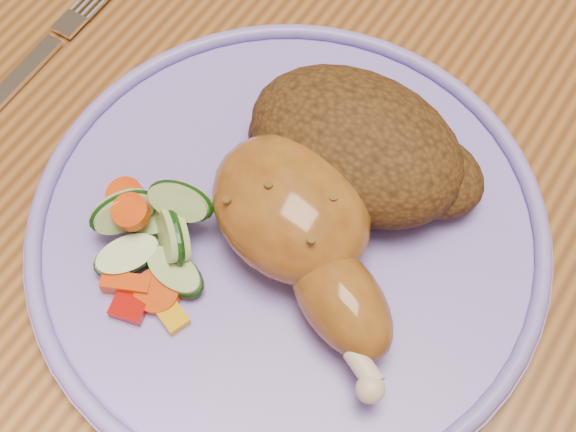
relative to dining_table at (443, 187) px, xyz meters
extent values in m
plane|color=brown|center=(0.00, 0.00, -0.67)|extent=(4.00, 4.00, 0.00)
cube|color=brown|center=(0.00, 0.00, 0.06)|extent=(0.90, 1.40, 0.04)
cylinder|color=#4C2D16|center=(-0.18, 0.37, -0.46)|extent=(0.04, 0.04, 0.41)
cylinder|color=#8572DD|center=(-0.05, -0.13, 0.09)|extent=(0.31, 0.31, 0.01)
torus|color=#8572DD|center=(-0.05, -0.13, 0.10)|extent=(0.31, 0.31, 0.01)
ellipsoid|color=#985B1F|center=(-0.05, -0.13, 0.12)|extent=(0.12, 0.11, 0.05)
ellipsoid|color=#985B1F|center=(0.00, -0.16, 0.12)|extent=(0.09, 0.07, 0.04)
sphere|color=beige|center=(0.04, -0.20, 0.12)|extent=(0.02, 0.02, 0.02)
ellipsoid|color=#4D2E13|center=(-0.04, -0.08, 0.12)|extent=(0.13, 0.10, 0.06)
ellipsoid|color=#4D2E13|center=(0.00, -0.06, 0.11)|extent=(0.07, 0.05, 0.04)
ellipsoid|color=#4D2E13|center=(-0.08, -0.08, 0.11)|extent=(0.06, 0.05, 0.03)
cube|color=#A50A05|center=(-0.10, -0.22, 0.10)|extent=(0.02, 0.02, 0.01)
cube|color=#E5A507|center=(-0.07, -0.22, 0.10)|extent=(0.02, 0.02, 0.01)
cylinder|color=#EA4607|center=(-0.12, -0.18, 0.12)|extent=(0.02, 0.02, 0.01)
cylinder|color=#EA4607|center=(-0.14, -0.17, 0.10)|extent=(0.02, 0.02, 0.01)
cube|color=#EA4607|center=(-0.11, -0.21, 0.10)|extent=(0.03, 0.02, 0.01)
cylinder|color=#EA4607|center=(-0.09, -0.21, 0.10)|extent=(0.03, 0.03, 0.01)
cylinder|color=#B8D087|center=(-0.12, -0.17, 0.10)|extent=(0.05, 0.05, 0.02)
cylinder|color=#B8D087|center=(-0.10, -0.16, 0.12)|extent=(0.04, 0.04, 0.03)
cylinder|color=#B8D087|center=(-0.09, -0.19, 0.10)|extent=(0.04, 0.04, 0.01)
cylinder|color=#B8D087|center=(-0.13, -0.18, 0.11)|extent=(0.04, 0.04, 0.04)
cylinder|color=#B8D087|center=(-0.12, -0.20, 0.10)|extent=(0.05, 0.05, 0.02)
cylinder|color=#B8D087|center=(-0.10, -0.18, 0.11)|extent=(0.04, 0.04, 0.04)
cylinder|color=#B8D087|center=(-0.13, -0.18, 0.10)|extent=(0.04, 0.04, 0.02)
cube|color=silver|center=(-0.27, -0.15, 0.09)|extent=(0.01, 0.11, 0.00)
cube|color=silver|center=(-0.27, -0.08, 0.09)|extent=(0.02, 0.06, 0.00)
camera|label=1|loc=(0.07, -0.31, 0.51)|focal=50.00mm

